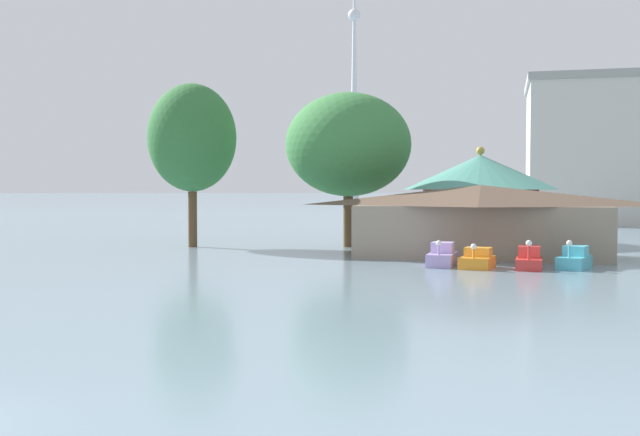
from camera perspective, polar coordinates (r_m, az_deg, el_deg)
pedal_boat_lavender at (r=43.60m, az=9.43°, el=-2.97°), size 1.64×2.99×1.58m
pedal_boat_orange at (r=42.78m, az=12.09°, el=-3.19°), size 2.06×2.74×1.47m
pedal_boat_red at (r=43.10m, az=15.90°, el=-3.14°), size 1.56×2.93×1.70m
pedal_boat_cyan at (r=43.98m, az=19.11°, el=-3.05°), size 2.24×3.25×1.69m
boathouse at (r=49.69m, az=12.34°, el=-0.11°), size 17.26×8.05×4.77m
green_roof_pavilion at (r=62.79m, az=12.30°, el=1.94°), size 12.75×12.75×8.06m
shoreline_tree_tall_left at (r=58.15m, az=-9.88°, el=6.12°), size 6.85×6.85×12.68m
shoreline_tree_mid at (r=57.41m, az=2.20°, el=5.69°), size 9.76×9.76×11.99m
distant_broadcast_tower at (r=312.11m, az=2.66°, el=12.18°), size 5.05×5.05×139.10m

